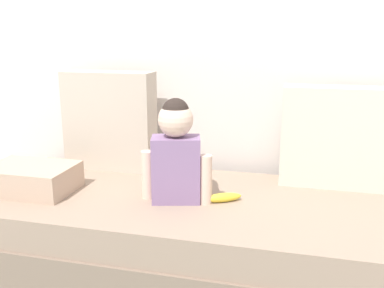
{
  "coord_description": "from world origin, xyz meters",
  "views": [
    {
      "loc": [
        0.4,
        -1.79,
        1.1
      ],
      "look_at": [
        -0.06,
        0.0,
        0.62
      ],
      "focal_mm": 40.46,
      "sensor_mm": 36.0,
      "label": 1
    }
  ],
  "objects_px": {
    "couch": "(204,236)",
    "folded_blanket": "(31,178)",
    "banana": "(223,198)",
    "throw_pillow_left": "(110,121)",
    "throw_pillow_right": "(343,138)",
    "toddler": "(176,152)"
  },
  "relations": [
    {
      "from": "couch",
      "to": "folded_blanket",
      "type": "xyz_separation_m",
      "value": [
        -0.81,
        -0.11,
        0.25
      ]
    },
    {
      "from": "banana",
      "to": "folded_blanket",
      "type": "height_order",
      "value": "folded_blanket"
    },
    {
      "from": "throw_pillow_left",
      "to": "throw_pillow_right",
      "type": "height_order",
      "value": "throw_pillow_left"
    },
    {
      "from": "throw_pillow_right",
      "to": "banana",
      "type": "relative_size",
      "value": 3.37
    },
    {
      "from": "couch",
      "to": "folded_blanket",
      "type": "bearing_deg",
      "value": -172.48
    },
    {
      "from": "toddler",
      "to": "throw_pillow_right",
      "type": "bearing_deg",
      "value": 28.13
    },
    {
      "from": "throw_pillow_left",
      "to": "throw_pillow_right",
      "type": "xyz_separation_m",
      "value": [
        1.2,
        0.0,
        -0.02
      ]
    },
    {
      "from": "couch",
      "to": "throw_pillow_left",
      "type": "distance_m",
      "value": 0.82
    },
    {
      "from": "throw_pillow_right",
      "to": "toddler",
      "type": "relative_size",
      "value": 1.24
    },
    {
      "from": "couch",
      "to": "toddler",
      "type": "bearing_deg",
      "value": -154.87
    },
    {
      "from": "throw_pillow_right",
      "to": "folded_blanket",
      "type": "bearing_deg",
      "value": -162.85
    },
    {
      "from": "banana",
      "to": "folded_blanket",
      "type": "bearing_deg",
      "value": -174.54
    },
    {
      "from": "toddler",
      "to": "folded_blanket",
      "type": "bearing_deg",
      "value": -175.69
    },
    {
      "from": "folded_blanket",
      "to": "toddler",
      "type": "bearing_deg",
      "value": 4.31
    },
    {
      "from": "couch",
      "to": "throw_pillow_right",
      "type": "bearing_deg",
      "value": 28.69
    },
    {
      "from": "throw_pillow_left",
      "to": "toddler",
      "type": "relative_size",
      "value": 1.14
    },
    {
      "from": "banana",
      "to": "couch",
      "type": "bearing_deg",
      "value": 166.65
    },
    {
      "from": "throw_pillow_left",
      "to": "toddler",
      "type": "xyz_separation_m",
      "value": [
        0.48,
        -0.38,
        -0.04
      ]
    },
    {
      "from": "throw_pillow_left",
      "to": "toddler",
      "type": "bearing_deg",
      "value": -38.4
    },
    {
      "from": "couch",
      "to": "throw_pillow_left",
      "type": "relative_size",
      "value": 4.15
    },
    {
      "from": "throw_pillow_right",
      "to": "folded_blanket",
      "type": "height_order",
      "value": "throw_pillow_right"
    },
    {
      "from": "throw_pillow_left",
      "to": "throw_pillow_right",
      "type": "relative_size",
      "value": 0.92
    }
  ]
}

